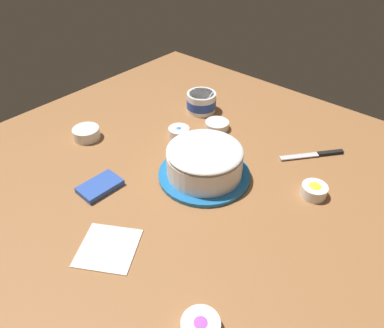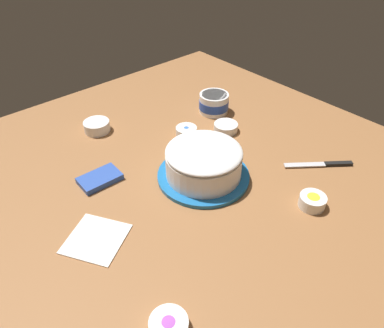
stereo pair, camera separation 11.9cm
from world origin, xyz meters
TOP-DOWN VIEW (x-y plane):
  - ground_plane at (0.00, 0.00)m, footprint 1.54×1.54m
  - frosted_cake at (0.02, -0.07)m, footprint 0.30×0.30m
  - frosting_tub at (0.34, 0.22)m, footprint 0.12×0.12m
  - spreading_knife at (0.37, -0.30)m, footprint 0.20×0.16m
  - sprinkle_bowl_blue at (0.14, 0.16)m, footprint 0.08×0.08m
  - sprinkle_bowl_yellow at (0.17, -0.38)m, footprint 0.08×0.08m
  - sprinkle_bowl_pink at (0.27, 0.08)m, footprint 0.09×0.09m
  - sprinkle_bowl_rainbow at (-0.39, -0.39)m, footprint 0.09×0.09m
  - sprinkle_bowl_green at (-0.10, 0.41)m, footprint 0.10×0.10m
  - candy_box_lower at (-0.25, 0.14)m, footprint 0.13×0.09m
  - paper_napkin at (-0.38, -0.07)m, footprint 0.21×0.21m

SIDE VIEW (x-z plane):
  - ground_plane at x=0.00m, z-range 0.00..0.00m
  - paper_napkin at x=-0.38m, z-range 0.00..0.01m
  - spreading_knife at x=0.37m, z-range 0.00..0.01m
  - candy_box_lower at x=-0.25m, z-range 0.00..0.02m
  - sprinkle_bowl_rainbow at x=-0.39m, z-range 0.00..0.03m
  - sprinkle_bowl_pink at x=0.27m, z-range 0.00..0.03m
  - sprinkle_bowl_blue at x=0.14m, z-range 0.00..0.04m
  - sprinkle_bowl_yellow at x=0.17m, z-range 0.00..0.04m
  - sprinkle_bowl_green at x=-0.10m, z-range 0.00..0.04m
  - frosting_tub at x=0.34m, z-range 0.00..0.08m
  - frosted_cake at x=0.02m, z-range 0.00..0.12m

